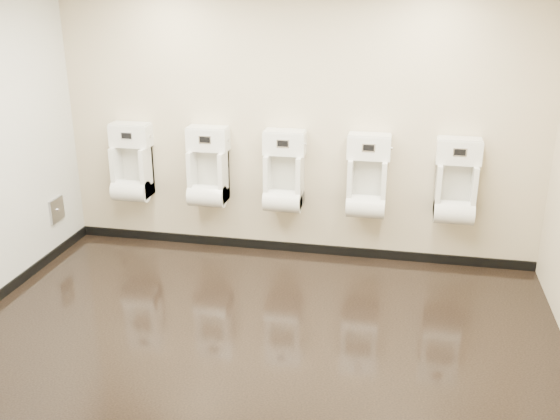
# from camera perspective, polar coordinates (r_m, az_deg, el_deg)

# --- Properties ---
(ground) EXTENTS (5.00, 3.50, 0.00)m
(ground) POSITION_cam_1_polar(r_m,az_deg,el_deg) (5.34, -2.00, -11.25)
(ground) COLOR black
(ground) RESTS_ON ground
(back_wall) EXTENTS (5.00, 0.02, 2.80)m
(back_wall) POSITION_cam_1_polar(r_m,az_deg,el_deg) (6.42, 1.47, 7.74)
(back_wall) COLOR beige
(back_wall) RESTS_ON ground
(front_wall) EXTENTS (5.00, 0.02, 2.80)m
(front_wall) POSITION_cam_1_polar(r_m,az_deg,el_deg) (3.20, -9.58, -5.72)
(front_wall) COLOR beige
(front_wall) RESTS_ON ground
(skirting_back) EXTENTS (5.00, 0.02, 0.10)m
(skirting_back) POSITION_cam_1_polar(r_m,az_deg,el_deg) (6.83, 1.35, -3.42)
(skirting_back) COLOR black
(skirting_back) RESTS_ON ground
(access_panel) EXTENTS (0.04, 0.25, 0.25)m
(access_panel) POSITION_cam_1_polar(r_m,az_deg,el_deg) (7.04, -19.75, 0.02)
(access_panel) COLOR #9E9EA3
(access_panel) RESTS_ON left_wall
(urinal_0) EXTENTS (0.44, 0.33, 0.82)m
(urinal_0) POSITION_cam_1_polar(r_m,az_deg,el_deg) (6.93, -13.41, 3.74)
(urinal_0) COLOR white
(urinal_0) RESTS_ON back_wall
(urinal_1) EXTENTS (0.44, 0.33, 0.82)m
(urinal_1) POSITION_cam_1_polar(r_m,az_deg,el_deg) (6.63, -6.60, 3.40)
(urinal_1) COLOR white
(urinal_1) RESTS_ON back_wall
(urinal_2) EXTENTS (0.44, 0.33, 0.82)m
(urinal_2) POSITION_cam_1_polar(r_m,az_deg,el_deg) (6.43, 0.35, 3.01)
(urinal_2) COLOR white
(urinal_2) RESTS_ON back_wall
(urinal_3) EXTENTS (0.44, 0.33, 0.82)m
(urinal_3) POSITION_cam_1_polar(r_m,az_deg,el_deg) (6.33, 7.98, 2.53)
(urinal_3) COLOR white
(urinal_3) RESTS_ON back_wall
(urinal_4) EXTENTS (0.44, 0.33, 0.82)m
(urinal_4) POSITION_cam_1_polar(r_m,az_deg,el_deg) (6.34, 15.77, 1.99)
(urinal_4) COLOR white
(urinal_4) RESTS_ON back_wall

